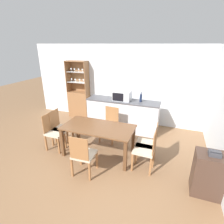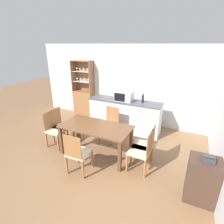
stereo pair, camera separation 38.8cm
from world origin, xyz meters
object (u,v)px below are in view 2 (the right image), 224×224
(dining_table, at_px, (96,130))
(dining_chair_head_far, at_px, (110,124))
(side_cabinet, at_px, (202,180))
(telephone, at_px, (209,159))
(dining_chair_head_near, at_px, (78,153))
(dining_chair_side_right_far, at_px, (145,145))
(display_cabinet, at_px, (84,99))
(wine_bottle, at_px, (143,99))
(microwave, at_px, (124,96))
(dining_chair_side_right_near, at_px, (142,151))
(dining_chair_side_left_far, at_px, (61,125))
(dining_chair_side_left_near, at_px, (55,129))

(dining_table, bearing_deg, dining_chair_head_far, 89.72)
(side_cabinet, xyz_separation_m, telephone, (0.02, -0.02, 0.45))
(telephone, bearing_deg, dining_chair_head_far, 152.80)
(dining_chair_head_near, relative_size, dining_chair_side_right_far, 1.00)
(dining_chair_side_right_far, bearing_deg, display_cabinet, 54.49)
(dining_chair_head_far, xyz_separation_m, wine_bottle, (0.67, 0.79, 0.61))
(dining_chair_head_far, bearing_deg, microwave, -94.15)
(dining_table, distance_m, microwave, 1.58)
(dining_table, relative_size, dining_chair_side_right_far, 1.79)
(dining_chair_side_right_near, distance_m, microwave, 2.04)
(microwave, distance_m, telephone, 2.96)
(dining_chair_head_near, distance_m, dining_chair_side_right_far, 1.46)
(microwave, bearing_deg, telephone, -41.47)
(dining_chair_side_right_far, relative_size, telephone, 4.94)
(dining_chair_side_right_near, distance_m, dining_chair_side_right_far, 0.25)
(dining_chair_side_right_far, bearing_deg, dining_chair_side_left_far, 88.08)
(dining_chair_head_near, relative_size, wine_bottle, 3.29)
(display_cabinet, relative_size, dining_chair_side_right_near, 2.15)
(dining_chair_side_right_near, height_order, dining_chair_side_right_far, same)
(dining_chair_side_right_far, bearing_deg, wine_bottle, 17.15)
(dining_table, height_order, dining_chair_head_far, dining_chair_head_far)
(dining_chair_head_far, bearing_deg, display_cabinet, -32.56)
(dining_chair_side_right_far, bearing_deg, dining_chair_side_left_near, 94.14)
(dining_chair_head_near, bearing_deg, dining_chair_side_right_far, 34.05)
(dining_chair_head_near, distance_m, microwave, 2.35)
(dining_table, height_order, telephone, telephone)
(dining_chair_head_near, height_order, microwave, microwave)
(wine_bottle, bearing_deg, display_cabinet, 168.79)
(dining_chair_head_near, bearing_deg, wine_bottle, 70.76)
(dining_chair_head_far, height_order, dining_chair_side_right_far, same)
(dining_chair_side_right_near, relative_size, wine_bottle, 3.29)
(dining_table, bearing_deg, telephone, -10.83)
(display_cabinet, height_order, dining_table, display_cabinet)
(dining_chair_head_far, distance_m, dining_chair_head_near, 1.50)
(dining_table, height_order, dining_chair_head_near, dining_chair_head_near)
(display_cabinet, bearing_deg, side_cabinet, -31.46)
(dining_chair_head_near, relative_size, dining_chair_side_left_far, 1.00)
(wine_bottle, height_order, side_cabinet, wine_bottle)
(dining_chair_head_far, xyz_separation_m, microwave, (0.11, 0.76, 0.63))
(display_cabinet, relative_size, dining_chair_side_left_far, 2.15)
(dining_chair_side_left_near, relative_size, microwave, 1.81)
(dining_chair_head_far, distance_m, dining_chair_side_left_near, 1.46)
(telephone, bearing_deg, wine_bottle, 129.72)
(dining_chair_side_left_near, height_order, side_cabinet, dining_chair_side_left_near)
(dining_table, bearing_deg, wine_bottle, 66.36)
(dining_chair_side_left_near, relative_size, wine_bottle, 3.29)
(dining_chair_side_left_far, height_order, microwave, microwave)
(dining_chair_side_left_near, relative_size, side_cabinet, 1.15)
(dining_chair_head_near, xyz_separation_m, telephone, (2.32, 0.30, 0.39))
(dining_chair_side_right_near, distance_m, dining_chair_side_left_near, 2.33)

